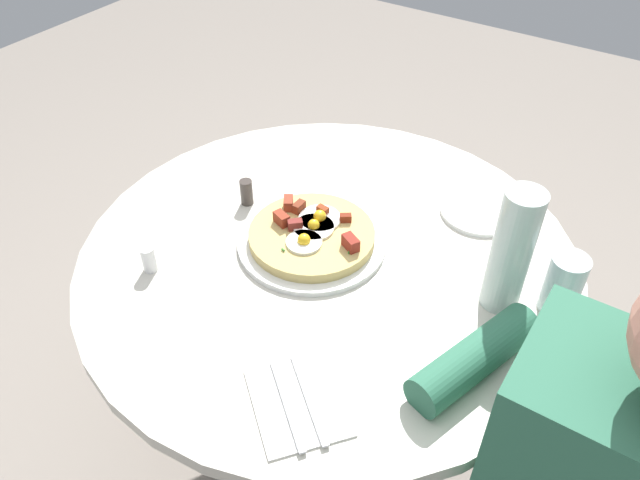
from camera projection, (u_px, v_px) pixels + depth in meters
name	position (u px, v px, depth m)	size (l,w,h in m)	color
ground_plane	(326.00, 439.00, 1.73)	(6.00, 6.00, 0.00)	gray
dining_table	(328.00, 306.00, 1.37)	(1.01, 1.01, 0.71)	beige
pizza_plate	(312.00, 242.00, 1.28)	(0.31, 0.31, 0.01)	white
breakfast_pizza	(312.00, 234.00, 1.27)	(0.26, 0.26, 0.05)	tan
bread_plate	(479.00, 211.00, 1.35)	(0.17, 0.17, 0.01)	white
napkin	(298.00, 402.00, 0.99)	(0.17, 0.14, 0.00)	white
fork	(287.00, 404.00, 0.98)	(0.18, 0.01, 0.01)	silver
knife	(309.00, 398.00, 0.99)	(0.18, 0.01, 0.01)	silver
water_glass	(563.00, 284.00, 1.11)	(0.07, 0.07, 0.12)	silver
water_bottle	(512.00, 251.00, 1.08)	(0.07, 0.07, 0.25)	silver
salt_shaker	(149.00, 259.00, 1.21)	(0.03, 0.03, 0.06)	white
pepper_shaker	(247.00, 192.00, 1.37)	(0.03, 0.03, 0.06)	#3F3833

